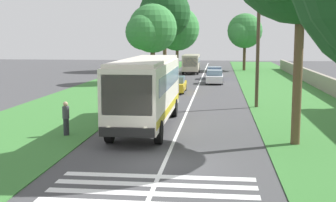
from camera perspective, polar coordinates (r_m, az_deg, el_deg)
The scene contains 16 objects.
ground at distance 17.95m, azimuth -0.49°, elevation -7.83°, with size 160.00×160.00×0.00m, color #424244.
grass_verge_left at distance 34.10m, azimuth -11.22°, elevation -0.40°, with size 120.00×8.00×0.04m, color #387533.
grass_verge_right at distance 33.09m, azimuth 16.98°, elevation -0.85°, with size 120.00×8.00×0.04m, color #387533.
centre_line at distance 32.58m, azimuth 2.66°, elevation -0.67°, with size 110.00×0.16×0.01m, color silver.
coach_bus at distance 24.84m, azimuth -2.63°, elevation 1.62°, with size 11.16×2.62×3.73m.
zebra_crossing at distance 14.70m, azimuth -2.12°, elevation -11.44°, with size 4.05×6.80×0.01m.
trailing_car_0 at distance 40.89m, azimuth 0.91°, elevation 2.03°, with size 4.30×1.78×1.43m.
trailing_car_1 at distance 49.03m, azimuth 5.81°, elevation 2.98°, with size 4.30×1.78×1.43m.
trailing_car_2 at distance 54.34m, azimuth 5.79°, elevation 3.46°, with size 4.30×1.78×1.43m.
trailing_minibus_0 at distance 62.21m, azimuth 2.91°, elevation 4.87°, with size 6.00×2.14×2.53m.
roadside_tree_left_0 at distance 67.96m, azimuth -0.58°, elevation 10.73°, with size 8.63×7.50×12.08m.
roadside_tree_left_1 at distance 49.73m, azimuth -2.17°, elevation 8.84°, with size 6.26×5.31×8.41m.
roadside_tree_left_2 at distance 78.71m, azimuth 1.06°, elevation 8.86°, with size 8.82×7.51×10.04m.
roadside_tree_right_1 at distance 68.56m, azimuth 9.43°, elevation 8.47°, with size 6.32×5.07×8.29m.
utility_pole at distance 32.29m, azimuth 11.14°, elevation 7.31°, with size 0.24×1.40×8.83m.
pedestrian at distance 23.29m, azimuth -12.58°, elevation -2.07°, with size 0.34×0.34×1.69m.
Camera 1 is at (-17.15, -2.07, 4.88)m, focal length 49.00 mm.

